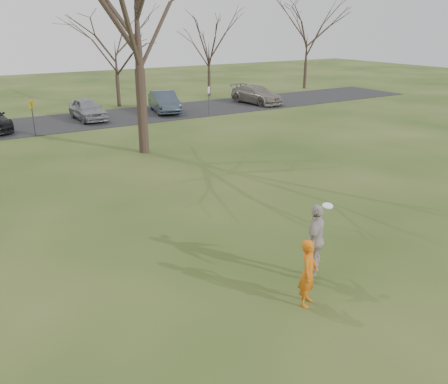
# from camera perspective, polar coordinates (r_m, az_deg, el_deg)

# --- Properties ---
(ground) EXTENTS (120.00, 120.00, 0.00)m
(ground) POSITION_cam_1_polar(r_m,az_deg,el_deg) (12.22, 10.23, -12.06)
(ground) COLOR #1E380F
(ground) RESTS_ON ground
(parking_strip) EXTENTS (62.00, 6.50, 0.04)m
(parking_strip) POSITION_cam_1_polar(r_m,az_deg,el_deg) (33.92, -19.37, 7.78)
(parking_strip) COLOR black
(parking_strip) RESTS_ON ground
(player_defender) EXTENTS (0.73, 0.68, 1.68)m
(player_defender) POSITION_cam_1_polar(r_m,az_deg,el_deg) (11.45, 10.08, -9.51)
(player_defender) COLOR #C75D10
(player_defender) RESTS_ON ground
(car_4) EXTENTS (1.79, 4.28, 1.45)m
(car_4) POSITION_cam_1_polar(r_m,az_deg,el_deg) (34.37, -16.04, 9.53)
(car_4) COLOR gray
(car_4) RESTS_ON parking_strip
(car_5) EXTENTS (2.63, 4.89, 1.53)m
(car_5) POSITION_cam_1_polar(r_m,az_deg,el_deg) (36.29, -7.18, 10.70)
(car_5) COLOR #2D3843
(car_5) RESTS_ON parking_strip
(car_7) EXTENTS (2.59, 5.17, 1.44)m
(car_7) POSITION_cam_1_polar(r_m,az_deg,el_deg) (40.08, 3.91, 11.58)
(car_7) COLOR slate
(car_7) RESTS_ON parking_strip
(catching_play) EXTENTS (1.19, 1.04, 1.92)m
(catching_play) POSITION_cam_1_polar(r_m,az_deg,el_deg) (12.44, 10.94, -5.60)
(catching_play) COLOR #B3A5A1
(catching_play) RESTS_ON ground
(sign_yellow) EXTENTS (0.35, 0.35, 2.08)m
(sign_yellow) POSITION_cam_1_polar(r_m,az_deg,el_deg) (30.39, -22.00, 8.95)
(sign_yellow) COLOR #47474C
(sign_yellow) RESTS_ON ground
(sign_white) EXTENTS (0.35, 0.35, 2.08)m
(sign_white) POSITION_cam_1_polar(r_m,az_deg,el_deg) (34.54, -1.83, 11.47)
(sign_white) COLOR #47474C
(sign_white) RESTS_ON ground
(big_tree) EXTENTS (9.00, 9.00, 14.00)m
(big_tree) POSITION_cam_1_polar(r_m,az_deg,el_deg) (24.36, -10.49, 20.86)
(big_tree) COLOR #352821
(big_tree) RESTS_ON ground
(small_tree_row) EXTENTS (55.00, 5.90, 8.50)m
(small_tree_row) POSITION_cam_1_polar(r_m,az_deg,el_deg) (39.42, -15.43, 15.40)
(small_tree_row) COLOR #352821
(small_tree_row) RESTS_ON ground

